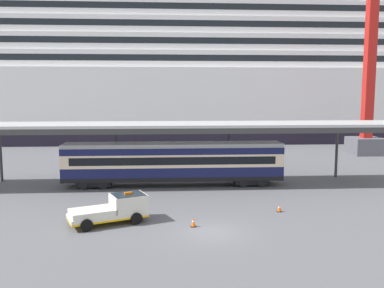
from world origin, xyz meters
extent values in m
plane|color=#58595E|center=(0.00, 0.00, 0.00)|extent=(400.00, 400.00, 0.00)
cube|color=black|center=(15.49, 56.33, 1.95)|extent=(159.56, 25.45, 3.90)
cube|color=white|center=(15.49, 56.33, 8.44)|extent=(159.56, 25.45, 9.09)
cube|color=white|center=(15.49, 56.33, 14.42)|extent=(146.80, 23.41, 2.87)
cube|color=black|center=(15.49, 44.67, 14.57)|extent=(140.42, 0.12, 1.03)
cube|color=white|center=(15.49, 56.33, 17.30)|extent=(140.93, 22.47, 2.87)
cube|color=black|center=(15.49, 45.14, 17.44)|extent=(134.80, 0.12, 1.03)
cube|color=white|center=(15.49, 56.33, 20.17)|extent=(135.05, 21.54, 2.87)
cube|color=black|center=(15.49, 45.61, 20.31)|extent=(129.18, 0.12, 1.03)
cube|color=white|center=(15.49, 56.33, 23.04)|extent=(129.18, 20.60, 2.87)
cube|color=black|center=(15.49, 46.08, 23.18)|extent=(123.57, 0.12, 1.03)
cube|color=white|center=(15.49, 56.33, 25.91)|extent=(123.31, 19.66, 2.87)
cube|color=#B6B6B6|center=(-2.16, 13.98, 5.81)|extent=(45.75, 6.08, 0.25)
cube|color=#363636|center=(-2.16, 11.04, 5.44)|extent=(45.75, 0.20, 0.50)
cylinder|color=#363636|center=(-19.32, 16.62, 2.84)|extent=(0.28, 0.28, 5.69)
cylinder|color=#363636|center=(-7.88, 16.62, 2.84)|extent=(0.28, 0.28, 5.69)
cylinder|color=#363636|center=(3.56, 16.62, 2.84)|extent=(0.28, 0.28, 5.69)
cylinder|color=#363636|center=(15.00, 16.62, 2.84)|extent=(0.28, 0.28, 5.69)
cube|color=black|center=(-2.16, 13.48, 0.85)|extent=(20.55, 2.80, 0.40)
cube|color=#141947|center=(-2.16, 13.48, 1.50)|extent=(20.55, 2.80, 0.90)
cube|color=beige|center=(-2.16, 13.48, 2.55)|extent=(20.55, 2.80, 1.20)
cube|color=black|center=(-2.16, 12.11, 2.60)|extent=(18.91, 0.08, 0.72)
cube|color=#141947|center=(-2.16, 13.48, 3.45)|extent=(20.55, 2.80, 0.60)
cube|color=#A5A5A5|center=(-2.16, 13.48, 3.93)|extent=(20.55, 2.69, 0.36)
cube|color=black|center=(-9.56, 13.48, 0.45)|extent=(3.20, 2.35, 0.50)
cylinder|color=black|center=(-10.46, 12.30, 0.42)|extent=(0.84, 0.12, 0.84)
cylinder|color=black|center=(-8.66, 12.30, 0.42)|extent=(0.84, 0.12, 0.84)
cube|color=black|center=(5.24, 13.48, 0.45)|extent=(3.20, 2.35, 0.50)
cylinder|color=black|center=(4.34, 12.30, 0.42)|extent=(0.84, 0.12, 0.84)
cylinder|color=black|center=(6.14, 12.30, 0.42)|extent=(0.84, 0.12, 0.84)
cube|color=silver|center=(-6.81, 2.21, 0.58)|extent=(5.57, 3.85, 0.36)
cube|color=#F2B20C|center=(-6.81, 2.21, 0.45)|extent=(5.58, 3.87, 0.12)
cube|color=silver|center=(-5.47, 2.77, 1.31)|extent=(2.85, 2.65, 1.10)
cube|color=#19232D|center=(-5.47, 2.77, 1.66)|extent=(2.63, 2.50, 0.44)
cube|color=orange|center=(-5.47, 2.77, 1.94)|extent=(0.59, 0.40, 0.16)
cube|color=silver|center=(-7.77, 1.81, 0.94)|extent=(3.43, 2.89, 0.36)
cylinder|color=black|center=(-5.66, 3.78, 0.40)|extent=(0.83, 0.54, 0.80)
cylinder|color=black|center=(-4.89, 1.93, 0.40)|extent=(0.83, 0.54, 0.80)
cylinder|color=black|center=(-8.73, 2.49, 0.40)|extent=(0.83, 0.54, 0.80)
cylinder|color=black|center=(-7.96, 0.65, 0.40)|extent=(0.83, 0.54, 0.80)
cube|color=black|center=(5.55, 4.24, 0.02)|extent=(0.36, 0.36, 0.04)
cone|color=#EA590F|center=(5.55, 4.24, 0.32)|extent=(0.30, 0.30, 0.57)
cylinder|color=white|center=(5.55, 4.24, 0.35)|extent=(0.17, 0.17, 0.08)
cube|color=black|center=(-1.08, 1.16, 0.02)|extent=(0.36, 0.36, 0.04)
cone|color=#EA590F|center=(-1.08, 1.16, 0.34)|extent=(0.30, 0.30, 0.60)
cylinder|color=white|center=(-1.08, 1.16, 0.37)|extent=(0.17, 0.17, 0.08)
cube|color=#595960|center=(25.82, 32.19, 1.20)|extent=(4.40, 4.40, 2.40)
cube|color=red|center=(25.82, 32.19, 17.05)|extent=(1.30, 1.30, 29.29)
camera|label=1|loc=(-2.84, -25.42, 8.84)|focal=38.90mm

